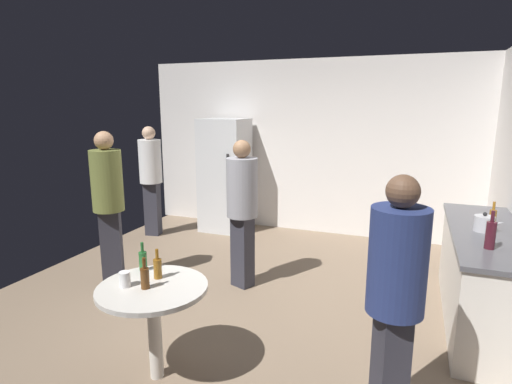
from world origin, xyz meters
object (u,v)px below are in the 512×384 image
Objects in this scene: kettle at (484,223)px; foreground_table at (153,299)px; plastic_cup_white at (125,279)px; beer_bottle_on_counter at (493,217)px; beer_bottle_brown at (145,277)px; person_in_gray_shirt at (242,203)px; person_in_navy_shirt at (396,288)px; wine_bottle_on_counter at (491,234)px; beer_bottle_amber at (158,268)px; person_in_white_shirt at (151,172)px; refrigerator at (225,175)px; beer_bottle_green at (143,260)px; person_in_olive_shirt at (108,196)px.

foreground_table is at bearing -143.15° from kettle.
beer_bottle_on_counter is at bearing 38.16° from plastic_cup_white.
beer_bottle_brown reaches higher than plastic_cup_white.
person_in_gray_shirt is (0.00, 1.77, 0.15)m from beer_bottle_brown.
person_in_navy_shirt is at bearing 3.15° from foreground_table.
kettle is 0.79× the size of wine_bottle_on_counter.
kettle is 2.93m from foreground_table.
wine_bottle_on_counter reaches higher than beer_bottle_on_counter.
wine_bottle_on_counter is 1.35× the size of beer_bottle_amber.
person_in_navy_shirt is (1.83, 0.17, 0.17)m from plastic_cup_white.
foreground_table is at bearing -21.24° from person_in_navy_shirt.
person_in_navy_shirt is (3.72, -2.86, -0.04)m from person_in_white_shirt.
refrigerator reaches higher than person_in_white_shirt.
beer_bottle_brown is 1.00× the size of beer_bottle_green.
person_in_white_shirt is (-4.49, 0.98, 0.01)m from beer_bottle_on_counter.
plastic_cup_white is at bearing 13.56° from person_in_olive_shirt.
wine_bottle_on_counter is (-0.03, -0.51, 0.05)m from kettle.
beer_bottle_brown is (0.02, -0.18, 0.00)m from beer_bottle_amber.
plastic_cup_white is 0.06× the size of person_in_white_shirt.
foreground_table is 0.49× the size of person_in_navy_shirt.
beer_bottle_brown is 3.63m from person_in_white_shirt.
kettle is at bearing 34.24° from beer_bottle_amber.
plastic_cup_white is at bearing 21.93° from person_in_white_shirt.
person_in_gray_shirt is (-2.32, 0.48, -0.05)m from wine_bottle_on_counter.
refrigerator is 1.04× the size of person_in_olive_shirt.
person_in_white_shirt is (-2.07, 2.95, 0.36)m from foreground_table.
beer_bottle_brown is at bearing 9.51° from plastic_cup_white.
beer_bottle_green is 1.90m from person_in_navy_shirt.
plastic_cup_white is at bearing -141.84° from beer_bottle_on_counter.
beer_bottle_on_counter is at bearing 70.53° from person_in_olive_shirt.
beer_bottle_on_counter reaches higher than beer_bottle_brown.
kettle is at bearing -113.42° from beer_bottle_on_counter.
kettle reaches higher than beer_bottle_amber.
beer_bottle_on_counter is at bearing -24.98° from refrigerator.
foreground_table is (-2.43, -1.97, -0.35)m from beer_bottle_on_counter.
foreground_table is 0.20m from beer_bottle_brown.
person_in_white_shirt is (-2.03, 2.82, 0.17)m from beer_bottle_amber.
beer_bottle_brown and beer_bottle_green have the same top height.
beer_bottle_amber is at bearing -24.13° from beer_bottle_green.
plastic_cup_white is (-2.61, -2.05, -0.19)m from beer_bottle_on_counter.
plastic_cup_white is (-2.48, -1.31, -0.23)m from wine_bottle_on_counter.
person_in_navy_shirt is (3.10, -1.17, -0.06)m from person_in_olive_shirt.
beer_bottle_brown is at bearing -142.66° from kettle.
kettle is 0.14× the size of person_in_white_shirt.
person_in_navy_shirt is (-0.65, -1.15, -0.06)m from wine_bottle_on_counter.
beer_bottle_amber is 1.00× the size of beer_bottle_brown.
wine_bottle_on_counter reaches higher than beer_bottle_brown.
beer_bottle_amber reaches higher than plastic_cup_white.
refrigerator is 3.93m from beer_bottle_on_counter.
refrigerator is at bearing 145.12° from wine_bottle_on_counter.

